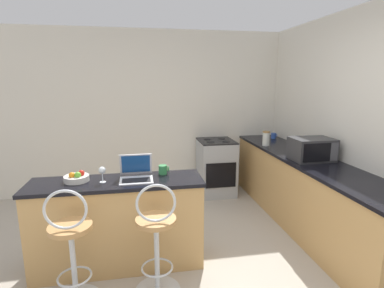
{
  "coord_description": "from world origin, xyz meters",
  "views": [
    {
      "loc": [
        -0.39,
        -2.19,
        1.82
      ],
      "look_at": [
        0.31,
        1.67,
        0.99
      ],
      "focal_mm": 28.0,
      "sensor_mm": 36.0,
      "label": 1
    }
  ],
  "objects": [
    {
      "name": "wine_glass_tall",
      "position": [
        -0.74,
        0.58,
        1.0
      ],
      "size": [
        0.07,
        0.07,
        0.15
      ],
      "color": "silver",
      "rests_on": "breakfast_bar"
    },
    {
      "name": "storage_jar",
      "position": [
        1.43,
        1.83,
        0.99
      ],
      "size": [
        0.11,
        0.11,
        0.21
      ],
      "color": "silver",
      "rests_on": "counter_right"
    },
    {
      "name": "fruit_bowl",
      "position": [
        -0.98,
        0.65,
        0.92
      ],
      "size": [
        0.23,
        0.23,
        0.1
      ],
      "color": "silver",
      "rests_on": "breakfast_bar"
    },
    {
      "name": "breakfast_bar",
      "position": [
        -0.62,
        0.6,
        0.44
      ],
      "size": [
        1.64,
        0.49,
        0.89
      ],
      "color": "tan",
      "rests_on": "ground_plane"
    },
    {
      "name": "bar_stool_far",
      "position": [
        -0.28,
        0.12,
        0.49
      ],
      "size": [
        0.4,
        0.4,
        1.03
      ],
      "color": "silver",
      "rests_on": "ground_plane"
    },
    {
      "name": "microwave",
      "position": [
        1.63,
        0.97,
        1.02
      ],
      "size": [
        0.48,
        0.36,
        0.27
      ],
      "color": "#2D2D30",
      "rests_on": "counter_right"
    },
    {
      "name": "laptop",
      "position": [
        -0.43,
        0.63,
        0.95
      ],
      "size": [
        0.31,
        0.3,
        0.24
      ],
      "color": "silver",
      "rests_on": "breakfast_bar"
    },
    {
      "name": "mug_green",
      "position": [
        -0.16,
        0.74,
        0.93
      ],
      "size": [
        0.1,
        0.09,
        0.09
      ],
      "color": "#338447",
      "rests_on": "breakfast_bar"
    },
    {
      "name": "mug_blue",
      "position": [
        1.79,
        2.33,
        0.93
      ],
      "size": [
        0.09,
        0.08,
        0.09
      ],
      "color": "#2D51AD",
      "rests_on": "counter_right"
    },
    {
      "name": "counter_right",
      "position": [
        1.64,
        1.08,
        0.44
      ],
      "size": [
        0.64,
        3.19,
        0.89
      ],
      "color": "tan",
      "rests_on": "ground_plane"
    },
    {
      "name": "stove_range",
      "position": [
        0.83,
        2.34,
        0.44
      ],
      "size": [
        0.56,
        0.61,
        0.89
      ],
      "color": "#9EA3A8",
      "rests_on": "ground_plane"
    },
    {
      "name": "bar_stool_near",
      "position": [
        -0.95,
        0.12,
        0.49
      ],
      "size": [
        0.4,
        0.4,
        1.03
      ],
      "color": "silver",
      "rests_on": "ground_plane"
    },
    {
      "name": "wall_back",
      "position": [
        0.0,
        2.69,
        1.3
      ],
      "size": [
        12.0,
        0.06,
        2.6
      ],
      "color": "silver",
      "rests_on": "ground_plane"
    }
  ]
}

